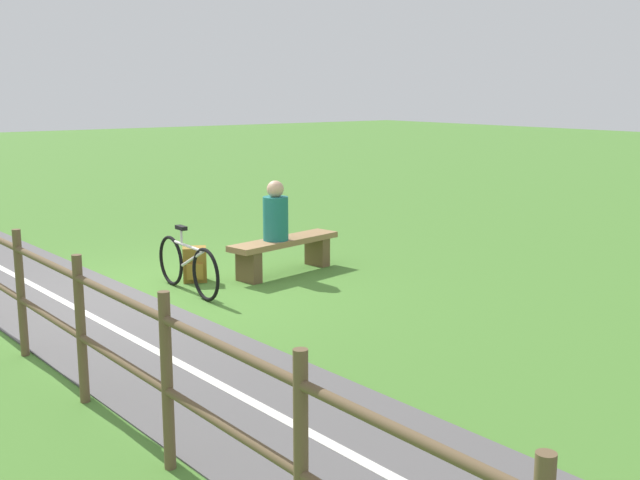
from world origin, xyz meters
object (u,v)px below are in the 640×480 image
bench (284,249)px  person_seated (276,214)px  backpack (195,265)px  bicycle (188,266)px

bench → person_seated: 0.54m
backpack → bicycle: bearing=53.4°
bench → person_seated: size_ratio=2.23×
bench → backpack: size_ratio=3.95×
person_seated → bicycle: (1.42, 0.10, -0.51)m
bench → backpack: bench is taller
bench → backpack: bearing=-25.6°
bicycle → backpack: bicycle is taller
person_seated → backpack: size_ratio=1.77×
bicycle → bench: bearing=96.0°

